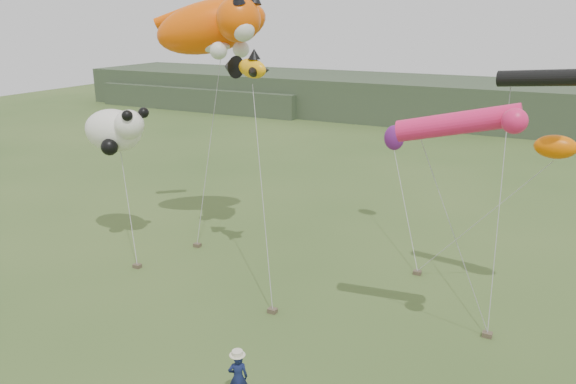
# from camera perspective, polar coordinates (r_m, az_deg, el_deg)

# --- Properties ---
(ground) EXTENTS (120.00, 120.00, 0.00)m
(ground) POSITION_cam_1_polar(r_m,az_deg,el_deg) (17.37, -4.19, -17.68)
(ground) COLOR #385123
(ground) RESTS_ON ground
(headland) EXTENTS (90.00, 13.00, 4.00)m
(headland) POSITION_cam_1_polar(r_m,az_deg,el_deg) (58.33, 16.34, 8.72)
(headland) COLOR #2D3D28
(headland) RESTS_ON ground
(festival_attendant) EXTENTS (0.64, 0.58, 1.46)m
(festival_attendant) POSITION_cam_1_polar(r_m,az_deg,el_deg) (15.88, -5.10, -18.26)
(festival_attendant) COLOR #111A42
(festival_attendant) RESTS_ON ground
(sandbag_anchors) EXTENTS (14.09, 5.61, 0.16)m
(sandbag_anchors) POSITION_cam_1_polar(r_m,az_deg,el_deg) (22.17, 0.42, -9.12)
(sandbag_anchors) COLOR brown
(sandbag_anchors) RESTS_ON ground
(cat_kite) EXTENTS (6.40, 4.44, 3.13)m
(cat_kite) POSITION_cam_1_polar(r_m,az_deg,el_deg) (24.86, -7.26, 16.39)
(cat_kite) COLOR #F25402
(cat_kite) RESTS_ON ground
(fish_kite) EXTENTS (2.31, 1.52, 1.14)m
(fish_kite) POSITION_cam_1_polar(r_m,az_deg,el_deg) (21.46, -4.48, 12.55)
(fish_kite) COLOR #FFAA0D
(fish_kite) RESTS_ON ground
(tube_kites) EXTENTS (5.15, 5.12, 2.17)m
(tube_kites) POSITION_cam_1_polar(r_m,az_deg,el_deg) (17.53, 20.80, 8.28)
(tube_kites) COLOR black
(tube_kites) RESTS_ON ground
(panda_kite) EXTENTS (3.30, 2.13, 2.05)m
(panda_kite) POSITION_cam_1_polar(r_m,az_deg,el_deg) (25.75, -17.12, 6.04)
(panda_kite) COLOR white
(panda_kite) RESTS_ON ground
(misc_kites) EXTENTS (8.17, 6.00, 2.33)m
(misc_kites) POSITION_cam_1_polar(r_m,az_deg,el_deg) (23.47, 17.61, 4.88)
(misc_kites) COLOR #E76100
(misc_kites) RESTS_ON ground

